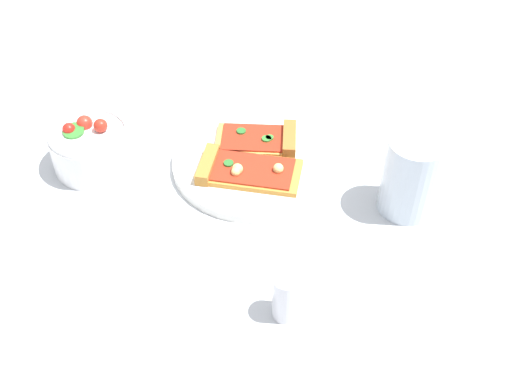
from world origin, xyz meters
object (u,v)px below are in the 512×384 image
salad_bowl (92,147)px  soda_glass (411,177)px  pizza_slice_near (242,170)px  pizza_slice_far (264,140)px  pepper_shaker (286,294)px  plate (254,162)px

salad_bowl → soda_glass: soda_glass is taller
pizza_slice_near → pizza_slice_far: (-0.07, -0.04, -0.00)m
soda_glass → pepper_shaker: 0.26m
pizza_slice_near → soda_glass: bearing=134.0°
plate → pepper_shaker: bearing=65.4°
plate → pizza_slice_near: 0.04m
pizza_slice_far → salad_bowl: (0.24, -0.11, 0.02)m
pizza_slice_far → soda_glass: size_ratio=1.21×
plate → pepper_shaker: (0.12, 0.26, 0.03)m
salad_bowl → pizza_slice_near: bearing=138.5°
plate → soda_glass: (-0.14, 0.19, 0.05)m
pizza_slice_near → pizza_slice_far: size_ratio=1.13×
soda_glass → pizza_slice_near: bearing=-46.0°
soda_glass → pepper_shaker: (0.25, 0.06, -0.02)m
plate → pizza_slice_near: bearing=29.4°
pepper_shaker → pizza_slice_far: bearing=-118.1°
pizza_slice_far → soda_glass: bearing=115.2°
pizza_slice_far → soda_glass: 0.24m
soda_glass → pepper_shaker: soda_glass is taller
pizza_slice_near → pizza_slice_far: 0.08m
pizza_slice_near → salad_bowl: (0.17, -0.15, 0.02)m
plate → pepper_shaker: pepper_shaker is taller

